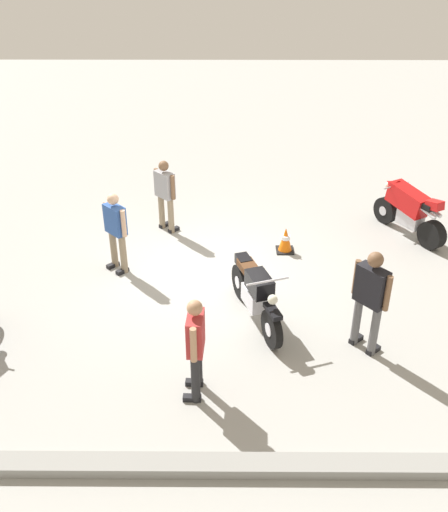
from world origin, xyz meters
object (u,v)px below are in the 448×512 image
Objects in this scene: person_in_red_shirt at (196,343)px; motorcycle_red_sportbike at (409,209)px; person_in_black_shirt at (370,295)px; motorcycle_black_cruiser at (256,294)px; person_in_gray_shirt at (165,192)px; person_in_blue_shirt at (116,228)px; traffic_cone at (285,240)px.

motorcycle_red_sportbike is at bearing -128.55° from person_in_red_shirt.
person_in_red_shirt is at bearing 161.99° from person_in_black_shirt.
person_in_gray_shirt is (1.81, -3.28, 0.39)m from motorcycle_black_cruiser.
motorcycle_red_sportbike is at bearing 26.58° from person_in_black_shirt.
person_in_blue_shirt is 3.44m from traffic_cone.
motorcycle_red_sportbike is 4.26m from person_in_black_shirt.
person_in_blue_shirt is at bearing -160.11° from person_in_gray_shirt.
person_in_blue_shirt is at bearing -60.89° from person_in_red_shirt.
person_in_blue_shirt is 1.83m from person_in_gray_shirt.
person_in_gray_shirt is at bearing 58.11° from motorcycle_red_sportbike.
person_in_red_shirt is at bearing -45.73° from motorcycle_black_cruiser.
traffic_cone is (-2.52, 0.93, -0.65)m from person_in_gray_shirt.
person_in_blue_shirt reaches higher than traffic_cone.
motorcycle_black_cruiser is 4.61m from motorcycle_red_sportbike.
person_in_red_shirt is at bearing -125.04° from person_in_gray_shirt.
person_in_blue_shirt is 3.03× the size of traffic_cone.
motorcycle_black_cruiser is at bearing 73.00° from traffic_cone.
traffic_cone is (-3.30, -0.73, -0.65)m from person_in_blue_shirt.
person_in_blue_shirt reaches higher than person_in_red_shirt.
person_in_gray_shirt is 5.34m from person_in_black_shirt.
person_in_gray_shirt is 0.91× the size of person_in_black_shirt.
person_in_blue_shirt is at bearing 73.94° from motorcycle_red_sportbike.
person_in_black_shirt is 3.35m from traffic_cone.
person_in_black_shirt is (1.73, 3.87, 0.42)m from motorcycle_red_sportbike.
person_in_gray_shirt reaches higher than person_in_blue_shirt.
person_in_black_shirt is at bearing 125.99° from motorcycle_red_sportbike.
traffic_cone is at bearing 75.62° from motorcycle_red_sportbike.
person_in_red_shirt is at bearing 108.58° from motorcycle_red_sportbike.
person_in_blue_shirt is (5.99, 1.48, 0.31)m from motorcycle_red_sportbike.
person_in_blue_shirt is (2.58, -1.62, 0.38)m from motorcycle_black_cruiser.
person_in_red_shirt reaches higher than motorcycle_black_cruiser.
motorcycle_red_sportbike is 1.11× the size of person_in_red_shirt.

